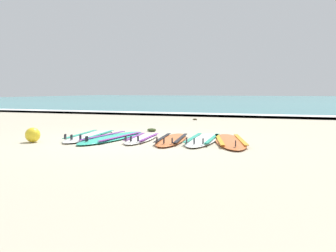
# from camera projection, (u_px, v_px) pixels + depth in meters

# --- Properties ---
(ground_plane) EXTENTS (80.00, 80.00, 0.00)m
(ground_plane) POSITION_uv_depth(u_px,v_px,m) (133.00, 140.00, 8.21)
(ground_plane) COLOR #B7AD93
(sea) EXTENTS (80.00, 60.00, 0.10)m
(sea) POSITION_uv_depth(u_px,v_px,m) (266.00, 100.00, 43.64)
(sea) COLOR teal
(sea) RESTS_ON ground
(wave_foam_strip) EXTENTS (80.00, 1.03, 0.11)m
(wave_foam_strip) POSITION_uv_depth(u_px,v_px,m) (213.00, 115.00, 15.94)
(wave_foam_strip) COLOR white
(wave_foam_strip) RESTS_ON ground
(surfboard_0) EXTENTS (0.98, 2.60, 0.18)m
(surfboard_0) POSITION_uv_depth(u_px,v_px,m) (90.00, 136.00, 8.75)
(surfboard_0) COLOR white
(surfboard_0) RESTS_ON ground
(surfboard_1) EXTENTS (0.81, 2.62, 0.18)m
(surfboard_1) POSITION_uv_depth(u_px,v_px,m) (113.00, 137.00, 8.44)
(surfboard_1) COLOR #2DB793
(surfboard_1) RESTS_ON ground
(surfboard_2) EXTENTS (0.70, 2.00, 0.18)m
(surfboard_2) POSITION_uv_depth(u_px,v_px,m) (142.00, 138.00, 8.27)
(surfboard_2) COLOR silver
(surfboard_2) RESTS_ON ground
(surfboard_3) EXTENTS (0.89, 2.31, 0.18)m
(surfboard_3) POSITION_uv_depth(u_px,v_px,m) (172.00, 139.00, 8.09)
(surfboard_3) COLOR orange
(surfboard_3) RESTS_ON ground
(surfboard_4) EXTENTS (0.75, 2.43, 0.18)m
(surfboard_4) POSITION_uv_depth(u_px,v_px,m) (203.00, 140.00, 8.07)
(surfboard_4) COLOR white
(surfboard_4) RESTS_ON ground
(surfboard_5) EXTENTS (1.28, 2.57, 0.18)m
(surfboard_5) POSITION_uv_depth(u_px,v_px,m) (230.00, 141.00, 7.84)
(surfboard_5) COLOR orange
(surfboard_5) RESTS_ON ground
(beach_ball) EXTENTS (0.32, 0.32, 0.32)m
(beach_ball) POSITION_uv_depth(u_px,v_px,m) (33.00, 135.00, 7.89)
(beach_ball) COLOR yellow
(beach_ball) RESTS_ON ground
(seaweed_clump_near_shoreline) EXTENTS (0.17, 0.14, 0.06)m
(seaweed_clump_near_shoreline) POSITION_uv_depth(u_px,v_px,m) (195.00, 119.00, 13.89)
(seaweed_clump_near_shoreline) COLOR #4C4228
(seaweed_clump_near_shoreline) RESTS_ON ground
(seaweed_clump_mid_sand) EXTENTS (0.26, 0.20, 0.09)m
(seaweed_clump_mid_sand) POSITION_uv_depth(u_px,v_px,m) (152.00, 130.00, 9.97)
(seaweed_clump_mid_sand) COLOR #384723
(seaweed_clump_mid_sand) RESTS_ON ground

